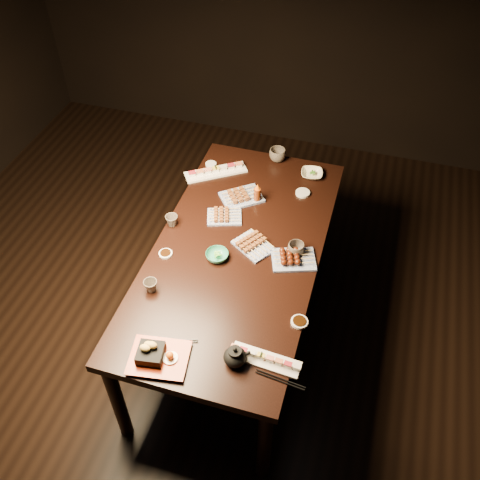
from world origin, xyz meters
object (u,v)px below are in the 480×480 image
at_px(sushi_platter_far, 216,170).
at_px(tempura_tray, 158,354).
at_px(edamame_bowl_green, 217,256).
at_px(teapot, 235,355).
at_px(yakitori_plate_right, 253,244).
at_px(condiment_bottle, 257,193).
at_px(teacup_near_left, 151,286).
at_px(sushi_platter_near, 265,358).
at_px(edamame_bowl_cream, 312,174).
at_px(dining_table, 238,292).
at_px(yakitori_plate_center, 224,214).
at_px(yakitori_plate_left, 242,194).
at_px(teacup_mid_right, 296,249).
at_px(teacup_far_left, 172,221).
at_px(teacup_far_right, 277,155).

bearing_deg(sushi_platter_far, tempura_tray, 63.43).
xyz_separation_m(edamame_bowl_green, teapot, (0.28, -0.59, 0.03)).
distance_m(yakitori_plate_right, condiment_bottle, 0.38).
bearing_deg(teacup_near_left, sushi_platter_far, 89.32).
xyz_separation_m(sushi_platter_near, edamame_bowl_cream, (-0.06, 1.38, -0.00)).
relative_size(dining_table, yakitori_plate_center, 9.13).
relative_size(yakitori_plate_left, edamame_bowl_cream, 1.78).
xyz_separation_m(tempura_tray, teacup_near_left, (-0.20, 0.37, -0.02)).
bearing_deg(teacup_mid_right, yakitori_plate_right, -175.58).
bearing_deg(dining_table, teacup_near_left, -137.76).
bearing_deg(sushi_platter_far, yakitori_plate_center, 80.99).
height_order(dining_table, sushi_platter_near, sushi_platter_near).
relative_size(yakitori_plate_left, condiment_bottle, 1.85).
distance_m(yakitori_plate_right, teapot, 0.73).
bearing_deg(dining_table, teacup_mid_right, 2.27).
distance_m(dining_table, edamame_bowl_cream, 0.88).
bearing_deg(sushi_platter_far, teapot, 77.81).
distance_m(sushi_platter_far, condiment_bottle, 0.38).
height_order(sushi_platter_far, condiment_bottle, condiment_bottle).
bearing_deg(teacup_far_left, sushi_platter_far, 80.45).
relative_size(tempura_tray, teapot, 2.14).
relative_size(sushi_platter_far, yakitori_plate_left, 1.63).
xyz_separation_m(yakitori_plate_left, condiment_bottle, (0.10, 0.00, 0.03)).
bearing_deg(teacup_near_left, dining_table, 50.23).
xyz_separation_m(yakitori_plate_right, teapot, (0.12, -0.72, 0.03)).
height_order(tempura_tray, teacup_near_left, tempura_tray).
bearing_deg(tempura_tray, teacup_mid_right, 52.60).
distance_m(sushi_platter_near, edamame_bowl_cream, 1.38).
xyz_separation_m(edamame_bowl_green, tempura_tray, (-0.06, -0.68, 0.03)).
bearing_deg(teapot, edamame_bowl_green, 86.91).
distance_m(teacup_mid_right, teacup_far_left, 0.73).
height_order(teacup_mid_right, teacup_far_right, teacup_far_right).
xyz_separation_m(edamame_bowl_green, edamame_bowl_cream, (0.35, 0.84, -0.00)).
xyz_separation_m(teapot, condiment_bottle, (-0.20, 1.10, 0.01)).
distance_m(yakitori_plate_center, yakitori_plate_right, 0.29).
distance_m(sushi_platter_far, tempura_tray, 1.39).
xyz_separation_m(dining_table, condiment_bottle, (-0.00, 0.41, 0.44)).
bearing_deg(teacup_mid_right, yakitori_plate_left, 139.30).
xyz_separation_m(edamame_bowl_cream, teacup_far_right, (-0.25, 0.10, 0.03)).
distance_m(teacup_near_left, teacup_far_left, 0.49).
bearing_deg(teacup_near_left, teacup_far_right, 74.11).
distance_m(sushi_platter_far, teapot, 1.39).
bearing_deg(yakitori_plate_right, dining_table, -121.04).
height_order(teapot, condiment_bottle, condiment_bottle).
bearing_deg(dining_table, edamame_bowl_cream, 62.31).
relative_size(edamame_bowl_green, condiment_bottle, 0.95).
distance_m(yakitori_plate_center, yakitori_plate_left, 0.20).
relative_size(dining_table, teapot, 14.34).
height_order(sushi_platter_near, yakitori_plate_left, yakitori_plate_left).
bearing_deg(sushi_platter_far, teacup_far_right, -179.01).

